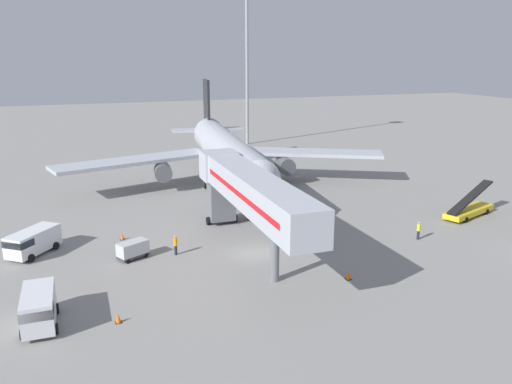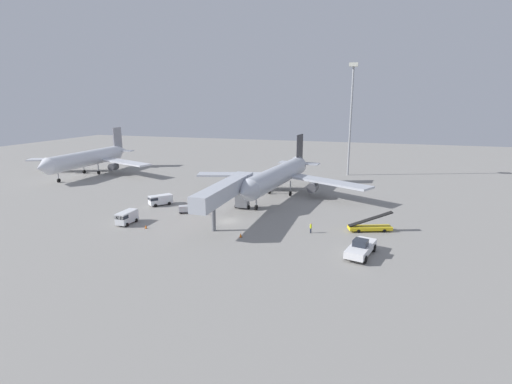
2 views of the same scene
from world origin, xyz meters
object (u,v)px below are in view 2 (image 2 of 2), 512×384
(safety_cone_charlie, at_px, (146,227))
(airplane_background, at_px, (89,158))
(service_van_mid_right, at_px, (126,217))
(safety_cone_bravo, at_px, (241,235))
(jet_bridge, at_px, (227,191))
(pushback_tug, at_px, (361,248))
(belt_loader_truck, at_px, (370,227))
(baggage_cart_far_center, at_px, (185,209))
(safety_cone_alpha, at_px, (195,205))
(ground_crew_worker_midground, at_px, (201,211))
(apron_light_mast, at_px, (352,101))
(service_van_near_center, at_px, (160,199))
(ground_crew_worker_foreground, at_px, (311,228))
(airplane_at_gate, at_px, (279,175))

(safety_cone_charlie, distance_m, airplane_background, 59.85)
(service_van_mid_right, height_order, safety_cone_bravo, service_van_mid_right)
(jet_bridge, height_order, safety_cone_bravo, jet_bridge)
(jet_bridge, xyz_separation_m, safety_cone_charlie, (-11.81, -8.80, -5.28))
(pushback_tug, distance_m, airplane_background, 90.64)
(belt_loader_truck, distance_m, airplane_background, 87.14)
(baggage_cart_far_center, xyz_separation_m, safety_cone_alpha, (-0.40, 4.99, -0.51))
(service_van_mid_right, bearing_deg, safety_cone_alpha, 65.52)
(baggage_cart_far_center, height_order, ground_crew_worker_midground, ground_crew_worker_midground)
(ground_crew_worker_midground, height_order, apron_light_mast, apron_light_mast)
(pushback_tug, height_order, safety_cone_bravo, pushback_tug)
(jet_bridge, relative_size, airplane_background, 0.53)
(apron_light_mast, bearing_deg, safety_cone_alpha, -121.74)
(jet_bridge, xyz_separation_m, apron_light_mast, (18.20, 52.23, 15.89))
(ground_crew_worker_midground, bearing_deg, airplane_background, 149.76)
(service_van_near_center, bearing_deg, safety_cone_alpha, 8.48)
(jet_bridge, distance_m, ground_crew_worker_midground, 7.75)
(jet_bridge, height_order, safety_cone_charlie, jet_bridge)
(belt_loader_truck, distance_m, service_van_mid_right, 42.77)
(pushback_tug, bearing_deg, safety_cone_bravo, 173.73)
(baggage_cart_far_center, relative_size, safety_cone_alpha, 4.30)
(safety_cone_charlie, bearing_deg, pushback_tug, -2.28)
(safety_cone_alpha, bearing_deg, ground_crew_worker_midground, -53.60)
(service_van_mid_right, bearing_deg, safety_cone_bravo, -1.39)
(baggage_cart_far_center, height_order, ground_crew_worker_foreground, ground_crew_worker_foreground)
(safety_cone_charlie, bearing_deg, safety_cone_bravo, 2.12)
(safety_cone_bravo, bearing_deg, ground_crew_worker_midground, 140.31)
(jet_bridge, distance_m, baggage_cart_far_center, 10.84)
(safety_cone_alpha, xyz_separation_m, safety_cone_bravo, (15.36, -14.83, 0.03))
(safety_cone_alpha, xyz_separation_m, safety_cone_charlie, (-1.83, -15.47, -0.01))
(service_van_mid_right, bearing_deg, apron_light_mast, 59.90)
(pushback_tug, bearing_deg, ground_crew_worker_foreground, 138.06)
(airplane_at_gate, bearing_deg, baggage_cart_far_center, -125.79)
(airplane_at_gate, bearing_deg, airplane_background, 171.28)
(pushback_tug, height_order, safety_cone_charlie, pushback_tug)
(ground_crew_worker_foreground, bearing_deg, service_van_near_center, 166.12)
(baggage_cart_far_center, distance_m, safety_cone_charlie, 10.72)
(safety_cone_bravo, xyz_separation_m, airplane_background, (-61.89, 38.90, 4.51))
(belt_loader_truck, height_order, airplane_background, airplane_background)
(service_van_near_center, bearing_deg, ground_crew_worker_foreground, -13.88)
(service_van_near_center, bearing_deg, jet_bridge, -17.49)
(safety_cone_bravo, bearing_deg, safety_cone_alpha, 136.02)
(airplane_at_gate, relative_size, baggage_cart_far_center, 15.14)
(pushback_tug, distance_m, service_van_near_center, 44.70)
(ground_crew_worker_foreground, bearing_deg, ground_crew_worker_midground, 169.53)
(airplane_at_gate, bearing_deg, pushback_tug, -58.13)
(baggage_cart_far_center, distance_m, safety_cone_alpha, 5.03)
(service_van_mid_right, xyz_separation_m, safety_cone_charlie, (4.68, -1.17, -0.99))
(service_van_near_center, distance_m, baggage_cart_far_center, 8.88)
(service_van_near_center, distance_m, safety_cone_alpha, 7.73)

